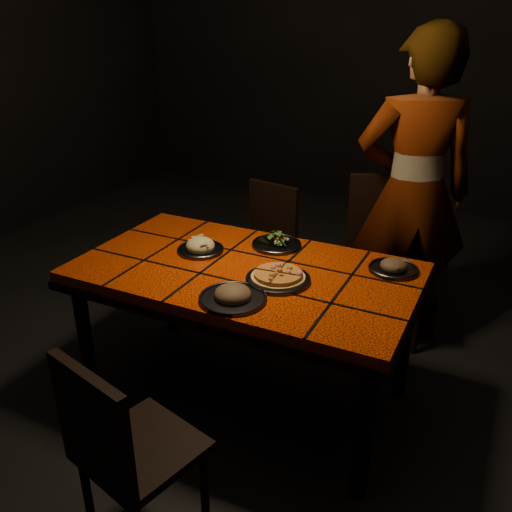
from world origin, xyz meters
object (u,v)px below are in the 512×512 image
at_px(diner, 413,194).
at_px(plate_pizza, 278,278).
at_px(chair_far_right, 385,247).
at_px(plate_pasta, 200,248).
at_px(chair_near, 122,446).
at_px(dining_table, 245,282).
at_px(chair_far_left, 265,239).

distance_m(diner, plate_pizza, 1.12).
height_order(chair_far_right, plate_pasta, chair_far_right).
bearing_deg(chair_far_right, chair_near, -125.10).
distance_m(dining_table, chair_far_right, 1.07).
height_order(dining_table, chair_far_left, chair_far_left).
xyz_separation_m(chair_far_right, diner, (0.12, 0.02, 0.35)).
relative_size(diner, plate_pizza, 6.19).
relative_size(dining_table, chair_far_left, 1.94).
bearing_deg(diner, chair_far_left, -20.37).
xyz_separation_m(chair_near, chair_far_left, (-0.36, 1.92, -0.01)).
distance_m(chair_near, diner, 2.08).
distance_m(dining_table, plate_pasta, 0.31).
bearing_deg(dining_table, plate_pizza, -17.08).
bearing_deg(diner, plate_pizza, 47.80).
relative_size(plate_pizza, plate_pasta, 1.25).
bearing_deg(dining_table, plate_pasta, 166.94).
relative_size(chair_near, chair_far_right, 0.86).
relative_size(dining_table, plate_pizza, 5.49).
bearing_deg(plate_pasta, chair_far_left, 93.65).
bearing_deg(dining_table, chair_near, -88.94).
xyz_separation_m(diner, plate_pasta, (-0.86, -0.92, -0.14)).
xyz_separation_m(chair_far_left, diner, (0.92, 0.04, 0.43)).
relative_size(chair_near, chair_far_left, 1.01).
distance_m(chair_far_right, plate_pizza, 1.08).
bearing_deg(plate_pizza, chair_far_right, 76.50).
height_order(chair_near, diner, diner).
xyz_separation_m(chair_near, plate_pizza, (0.18, 0.91, 0.28)).
height_order(diner, plate_pasta, diner).
relative_size(chair_near, diner, 0.46).
bearing_deg(plate_pizza, dining_table, 162.92).
bearing_deg(chair_near, chair_far_left, -64.82).
distance_m(chair_far_left, plate_pasta, 0.93).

